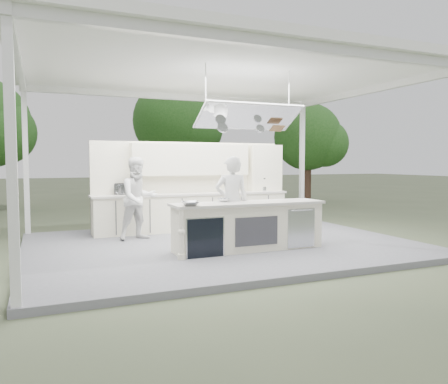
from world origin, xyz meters
name	(u,v)px	position (x,y,z in m)	size (l,w,h in m)	color
ground	(222,248)	(0.00, 0.00, 0.00)	(90.00, 90.00, 0.00)	#4B5339
stage_deck	(222,245)	(0.00, 0.00, 0.06)	(8.00, 6.00, 0.12)	slate
tent	(222,74)	(0.00, -0.01, 3.71)	(8.20, 6.20, 3.86)	white
demo_island	(248,226)	(0.18, -0.91, 0.60)	(3.10, 0.79, 0.95)	#ECE7C8
back_counter	(193,211)	(0.00, 1.90, 0.60)	(5.08, 0.72, 0.95)	#ECE7C8
back_wall_unit	(207,173)	(0.44, 2.11, 1.57)	(5.05, 0.48, 2.25)	#ECE7C8
tree_cluster	(128,127)	(-0.16, 9.77, 3.29)	(19.55, 9.40, 5.85)	#452D22
head_chef	(232,202)	(-0.02, -0.56, 1.05)	(0.68, 0.44, 1.86)	silver
sous_chef	(139,198)	(-1.57, 1.09, 1.05)	(0.90, 0.70, 1.86)	white
toaster_oven	(125,189)	(-1.69, 2.08, 1.21)	(0.49, 0.33, 0.27)	#B3B5BA
bowl_large	(190,204)	(-1.10, -1.15, 1.11)	(0.34, 0.34, 0.08)	#AEB0B4
bowl_small	(224,200)	(-0.23, -0.65, 1.11)	(0.23, 0.23, 0.07)	silver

